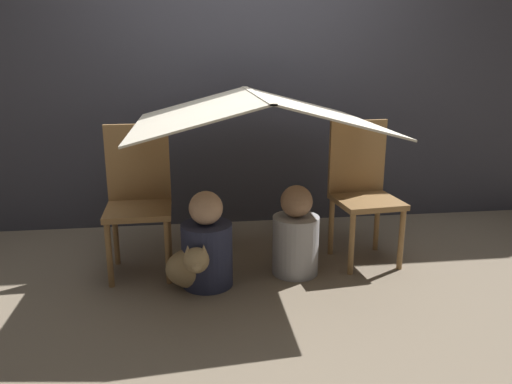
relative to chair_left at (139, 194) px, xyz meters
name	(u,v)px	position (x,y,z in m)	size (l,w,h in m)	color
ground_plane	(259,278)	(0.74, -0.25, -0.50)	(8.80, 8.80, 0.00)	gray
wall_back	(240,68)	(0.74, 0.87, 0.75)	(7.00, 0.05, 2.50)	#3D3D47
chair_left	(139,194)	(0.00, 0.00, 0.00)	(0.41, 0.41, 0.93)	olive
chair_right	(362,187)	(1.46, 0.00, 0.00)	(0.44, 0.44, 0.93)	olive
sheet_canopy	(256,110)	(0.74, -0.08, 0.53)	(1.47, 1.30, 0.20)	silver
person_front	(207,246)	(0.41, -0.30, -0.25)	(0.31, 0.31, 0.59)	#2D3351
person_second	(296,236)	(0.97, -0.20, -0.25)	(0.29, 0.29, 0.58)	#B2B2B7
dog	(196,267)	(0.35, -0.36, -0.35)	(0.36, 0.33, 0.33)	tan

